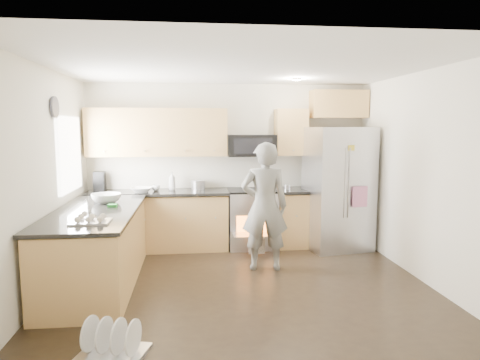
{
  "coord_description": "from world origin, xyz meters",
  "views": [
    {
      "loc": [
        -0.58,
        -4.96,
        1.91
      ],
      "look_at": [
        0.03,
        0.5,
        1.23
      ],
      "focal_mm": 32.0,
      "sensor_mm": 36.0,
      "label": 1
    }
  ],
  "objects": [
    {
      "name": "ground",
      "position": [
        0.0,
        0.0,
        0.0
      ],
      "size": [
        4.5,
        4.5,
        0.0
      ],
      "primitive_type": "plane",
      "color": "black",
      "rests_on": "ground"
    },
    {
      "name": "room_shell",
      "position": [
        -0.04,
        0.02,
        1.67
      ],
      "size": [
        4.54,
        4.04,
        2.62
      ],
      "color": "silver",
      "rests_on": "ground"
    },
    {
      "name": "back_cabinet_run",
      "position": [
        -0.59,
        1.75,
        0.96
      ],
      "size": [
        4.45,
        0.64,
        2.5
      ],
      "color": "tan",
      "rests_on": "ground"
    },
    {
      "name": "peninsula",
      "position": [
        -1.75,
        0.25,
        0.46
      ],
      "size": [
        0.96,
        2.36,
        1.04
      ],
      "color": "tan",
      "rests_on": "ground"
    },
    {
      "name": "stove_range",
      "position": [
        0.35,
        1.69,
        0.68
      ],
      "size": [
        0.76,
        0.97,
        1.79
      ],
      "color": "#B7B7BC",
      "rests_on": "ground"
    },
    {
      "name": "refrigerator",
      "position": [
        1.68,
        1.45,
        0.96
      ],
      "size": [
        1.04,
        0.87,
        1.91
      ],
      "rotation": [
        0.0,
        0.0,
        0.17
      ],
      "color": "#B7B7BC",
      "rests_on": "ground"
    },
    {
      "name": "person",
      "position": [
        0.37,
        0.59,
        0.86
      ],
      "size": [
        0.66,
        0.46,
        1.72
      ],
      "primitive_type": "imported",
      "rotation": [
        0.0,
        0.0,
        3.05
      ],
      "color": "gray",
      "rests_on": "ground"
    },
    {
      "name": "dish_rack",
      "position": [
        -1.27,
        -1.48,
        0.09
      ],
      "size": [
        0.64,
        0.57,
        0.33
      ],
      "rotation": [
        0.0,
        0.0,
        -0.29
      ],
      "color": "#B7B7BC",
      "rests_on": "ground"
    }
  ]
}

